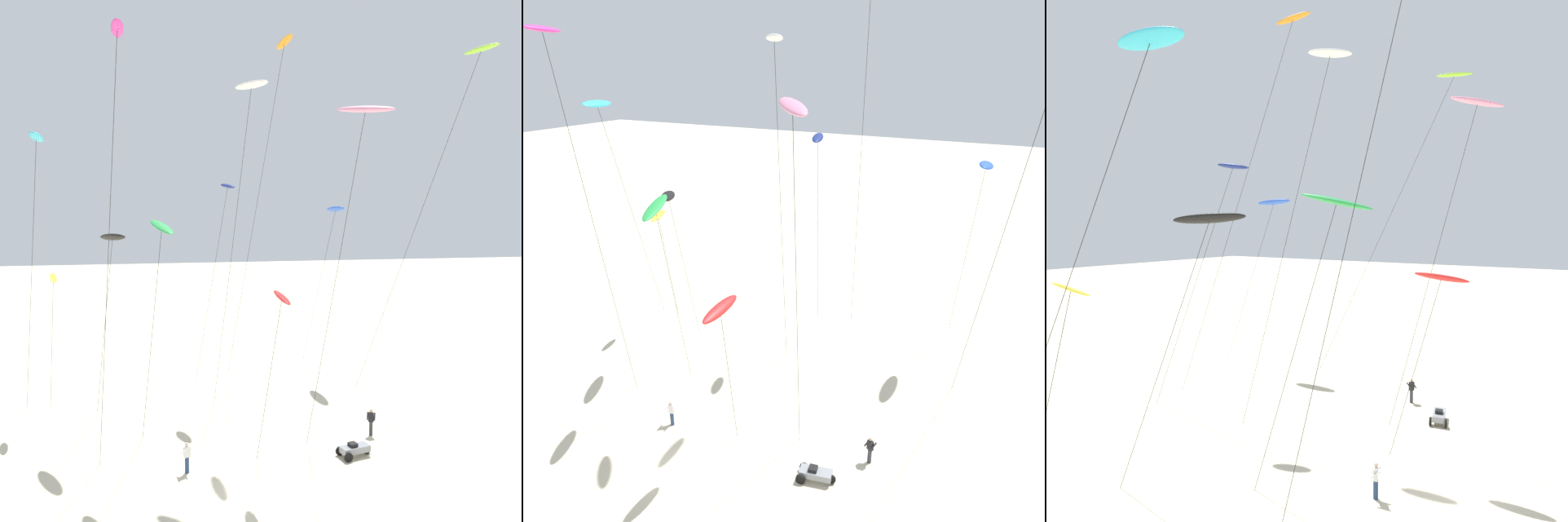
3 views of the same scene
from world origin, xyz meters
The scene contains 15 objects.
ground_plane centered at (0.00, 0.00, 0.00)m, with size 260.00×260.00×0.00m, color beige.
kite_red centered at (2.09, 1.32, 9.48)m, with size 1.20×3.72×9.92m.
kite_pink centered at (6.23, 0.71, 18.95)m, with size 2.97×5.85×19.48m.
kite_navy centered at (1.19, 14.45, 15.77)m, with size 2.64×6.57×16.27m.
kite_orange centered at (4.96, 12.49, 25.42)m, with size 3.49×9.33×26.23m.
kite_black centered at (-6.77, 8.63, 12.37)m, with size 2.74×5.94×12.83m.
kite_blue centered at (11.27, 18.71, 14.26)m, with size 2.14×5.93×14.72m.
kite_cyan centered at (-10.69, 7.33, 17.98)m, with size 3.37×8.72×18.45m.
kite_yellow centered at (-10.87, 12.14, 9.45)m, with size 1.35×3.55×9.99m.
kite_lime centered at (15.12, 4.54, 23.30)m, with size 4.25×11.20×23.89m.
kite_green centered at (-3.89, 4.10, 13.05)m, with size 2.16×5.14×13.61m.
kite_white centered at (1.70, 7.66, 21.41)m, with size 2.98×6.23×21.97m.
kite_flyer_nearest centered at (8.85, 5.12, 0.89)m, with size 0.70×0.69×1.67m.
kite_flyer_middle centered at (-2.78, 2.63, 0.89)m, with size 0.67×0.66×1.67m.
beach_buggy centered at (6.72, 2.58, 0.43)m, with size 2.12×1.22×0.82m.
Camera 3 is at (-20.68, -5.19, 11.98)m, focal length 31.14 mm.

